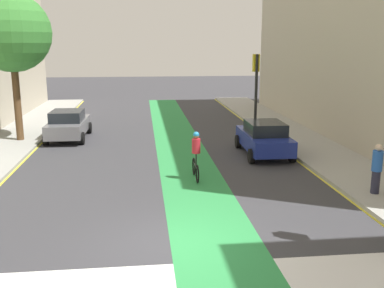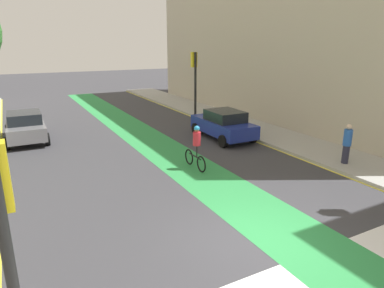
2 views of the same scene
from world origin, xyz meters
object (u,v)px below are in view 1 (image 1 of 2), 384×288
at_px(car_blue_right_far, 264,138).
at_px(car_grey_left_far, 68,124).
at_px(cyclist_in_lane, 196,154).
at_px(street_tree_near, 11,33).
at_px(pedestrian_sidewalk_right_b, 377,168).
at_px(traffic_signal_far_right, 256,79).

height_order(car_blue_right_far, car_grey_left_far, same).
relative_size(cyclist_in_lane, street_tree_near, 0.25).
relative_size(car_blue_right_far, street_tree_near, 0.57).
bearing_deg(car_blue_right_far, car_grey_left_far, 154.31).
distance_m(car_grey_left_far, street_tree_near, 5.34).
bearing_deg(street_tree_near, car_blue_right_far, -18.61).
height_order(cyclist_in_lane, street_tree_near, street_tree_near).
relative_size(car_grey_left_far, street_tree_near, 0.57).
distance_m(car_blue_right_far, cyclist_in_lane, 4.97).
xyz_separation_m(car_blue_right_far, pedestrian_sidewalk_right_b, (2.12, -6.14, 0.21)).
distance_m(traffic_signal_far_right, pedestrian_sidewalk_right_b, 11.11).
bearing_deg(car_grey_left_far, pedestrian_sidewalk_right_b, -42.65).
distance_m(traffic_signal_far_right, car_blue_right_far, 5.28).
height_order(car_blue_right_far, street_tree_near, street_tree_near).
bearing_deg(street_tree_near, traffic_signal_far_right, 3.05).
height_order(traffic_signal_far_right, car_grey_left_far, traffic_signal_far_right).
height_order(car_blue_right_far, pedestrian_sidewalk_right_b, pedestrian_sidewalk_right_b).
height_order(traffic_signal_far_right, car_blue_right_far, traffic_signal_far_right).
bearing_deg(pedestrian_sidewalk_right_b, traffic_signal_far_right, 97.22).
bearing_deg(pedestrian_sidewalk_right_b, car_grey_left_far, 137.35).
bearing_deg(street_tree_near, pedestrian_sidewalk_right_b, -35.91).
relative_size(car_blue_right_far, car_grey_left_far, 1.00).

